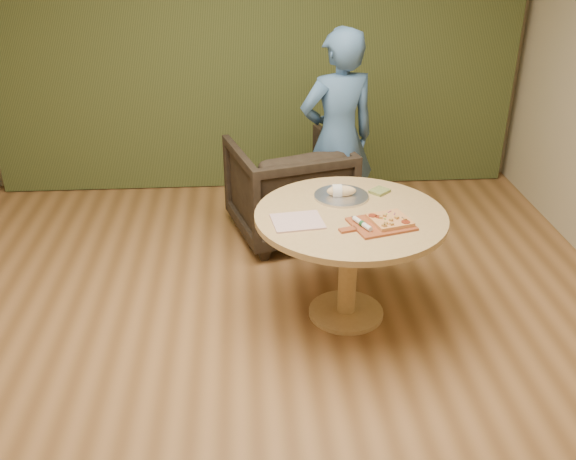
{
  "coord_description": "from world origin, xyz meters",
  "views": [
    {
      "loc": [
        -0.1,
        -2.93,
        2.47
      ],
      "look_at": [
        0.12,
        0.25,
        0.83
      ],
      "focal_mm": 40.0,
      "sensor_mm": 36.0,
      "label": 1
    }
  ],
  "objects_px": {
    "bread_roll": "(340,191)",
    "armchair": "(289,184)",
    "person_standing": "(338,139)",
    "cutlery_roll": "(362,224)",
    "pedestal_table": "(350,234)",
    "pizza_paddle": "(380,224)",
    "serving_tray": "(341,196)",
    "flatbread_pizza": "(390,220)"
  },
  "relations": [
    {
      "from": "cutlery_roll",
      "to": "bread_roll",
      "type": "bearing_deg",
      "value": 73.95
    },
    {
      "from": "pedestal_table",
      "to": "cutlery_roll",
      "type": "height_order",
      "value": "cutlery_roll"
    },
    {
      "from": "pizza_paddle",
      "to": "bread_roll",
      "type": "height_order",
      "value": "bread_roll"
    },
    {
      "from": "bread_roll",
      "to": "armchair",
      "type": "relative_size",
      "value": 0.22
    },
    {
      "from": "pedestal_table",
      "to": "flatbread_pizza",
      "type": "distance_m",
      "value": 0.31
    },
    {
      "from": "pizza_paddle",
      "to": "cutlery_roll",
      "type": "distance_m",
      "value": 0.12
    },
    {
      "from": "cutlery_roll",
      "to": "person_standing",
      "type": "relative_size",
      "value": 0.11
    },
    {
      "from": "armchair",
      "to": "flatbread_pizza",
      "type": "bearing_deg",
      "value": 94.66
    },
    {
      "from": "bread_roll",
      "to": "armchair",
      "type": "xyz_separation_m",
      "value": [
        -0.27,
        0.95,
        -0.35
      ]
    },
    {
      "from": "armchair",
      "to": "person_standing",
      "type": "bearing_deg",
      "value": 151.13
    },
    {
      "from": "pizza_paddle",
      "to": "cutlery_roll",
      "type": "height_order",
      "value": "cutlery_roll"
    },
    {
      "from": "bread_roll",
      "to": "pizza_paddle",
      "type": "bearing_deg",
      "value": -67.24
    },
    {
      "from": "armchair",
      "to": "serving_tray",
      "type": "bearing_deg",
      "value": 90.39
    },
    {
      "from": "pizza_paddle",
      "to": "flatbread_pizza",
      "type": "distance_m",
      "value": 0.07
    },
    {
      "from": "bread_roll",
      "to": "cutlery_roll",
      "type": "bearing_deg",
      "value": -81.53
    },
    {
      "from": "pedestal_table",
      "to": "bread_roll",
      "type": "bearing_deg",
      "value": 97.47
    },
    {
      "from": "cutlery_roll",
      "to": "armchair",
      "type": "bearing_deg",
      "value": 78.9
    },
    {
      "from": "pizza_paddle",
      "to": "pedestal_table",
      "type": "bearing_deg",
      "value": 113.6
    },
    {
      "from": "cutlery_roll",
      "to": "person_standing",
      "type": "xyz_separation_m",
      "value": [
        0.03,
        1.32,
        0.06
      ]
    },
    {
      "from": "pedestal_table",
      "to": "cutlery_roll",
      "type": "relative_size",
      "value": 6.31
    },
    {
      "from": "pizza_paddle",
      "to": "serving_tray",
      "type": "relative_size",
      "value": 1.33
    },
    {
      "from": "flatbread_pizza",
      "to": "person_standing",
      "type": "relative_size",
      "value": 0.16
    },
    {
      "from": "cutlery_roll",
      "to": "serving_tray",
      "type": "distance_m",
      "value": 0.46
    },
    {
      "from": "cutlery_roll",
      "to": "bread_roll",
      "type": "xyz_separation_m",
      "value": [
        -0.07,
        0.45,
        0.01
      ]
    },
    {
      "from": "pizza_paddle",
      "to": "flatbread_pizza",
      "type": "height_order",
      "value": "flatbread_pizza"
    },
    {
      "from": "pizza_paddle",
      "to": "cutlery_roll",
      "type": "xyz_separation_m",
      "value": [
        -0.11,
        -0.03,
        0.02
      ]
    },
    {
      "from": "cutlery_roll",
      "to": "armchair",
      "type": "xyz_separation_m",
      "value": [
        -0.34,
        1.41,
        -0.34
      ]
    },
    {
      "from": "person_standing",
      "to": "serving_tray",
      "type": "bearing_deg",
      "value": 67.23
    },
    {
      "from": "pedestal_table",
      "to": "person_standing",
      "type": "relative_size",
      "value": 0.71
    },
    {
      "from": "pedestal_table",
      "to": "serving_tray",
      "type": "xyz_separation_m",
      "value": [
        -0.02,
        0.25,
        0.15
      ]
    },
    {
      "from": "pizza_paddle",
      "to": "armchair",
      "type": "distance_m",
      "value": 1.48
    },
    {
      "from": "pedestal_table",
      "to": "armchair",
      "type": "relative_size",
      "value": 1.35
    },
    {
      "from": "cutlery_roll",
      "to": "person_standing",
      "type": "bearing_deg",
      "value": 63.97
    },
    {
      "from": "person_standing",
      "to": "bread_roll",
      "type": "bearing_deg",
      "value": 66.65
    },
    {
      "from": "pedestal_table",
      "to": "pizza_paddle",
      "type": "distance_m",
      "value": 0.27
    },
    {
      "from": "pedestal_table",
      "to": "cutlery_roll",
      "type": "distance_m",
      "value": 0.27
    },
    {
      "from": "pedestal_table",
      "to": "person_standing",
      "type": "height_order",
      "value": "person_standing"
    },
    {
      "from": "bread_roll",
      "to": "armchair",
      "type": "distance_m",
      "value": 1.05
    },
    {
      "from": "flatbread_pizza",
      "to": "cutlery_roll",
      "type": "distance_m",
      "value": 0.18
    },
    {
      "from": "pedestal_table",
      "to": "armchair",
      "type": "xyz_separation_m",
      "value": [
        -0.3,
        1.2,
        -0.17
      ]
    },
    {
      "from": "bread_roll",
      "to": "person_standing",
      "type": "distance_m",
      "value": 0.88
    },
    {
      "from": "person_standing",
      "to": "armchair",
      "type": "bearing_deg",
      "value": -29.7
    }
  ]
}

